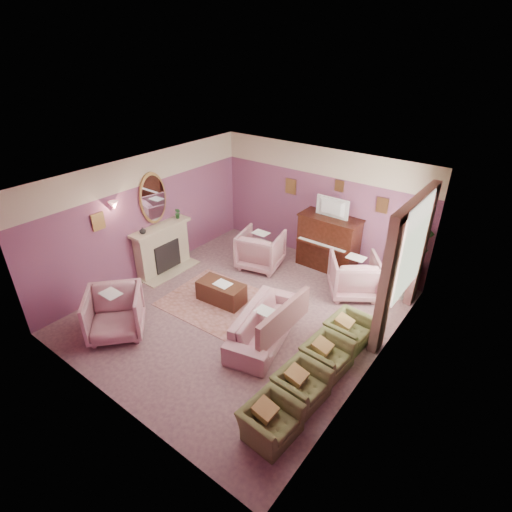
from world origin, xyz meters
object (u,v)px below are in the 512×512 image
Objects in this scene: floral_armchair_left at (261,248)px; olive_chair_b at (302,381)px; coffee_table at (221,292)px; sofa at (266,319)px; floral_armchair_right at (354,274)px; side_table at (399,280)px; olive_chair_c at (327,352)px; olive_chair_a at (271,417)px; floral_armchair_front at (114,311)px; television at (331,207)px; olive_chair_d at (349,327)px; piano at (328,243)px.

floral_armchair_left is 1.29× the size of olive_chair_b.
sofa is at bearing -14.33° from coffee_table.
coffee_table is 0.98× the size of floral_armchair_right.
side_table is at bearing 37.21° from floral_armchair_right.
side_table is (0.16, 2.95, 0.01)m from olive_chair_c.
side_table is (0.16, 4.59, 0.01)m from olive_chair_a.
floral_armchair_right is 1.29× the size of olive_chair_a.
olive_chair_b is (2.96, -2.91, -0.17)m from floral_armchair_left.
olive_chair_c is at bearing 24.02° from floral_armchair_front.
television is 1.02× the size of olive_chair_a.
floral_armchair_front is 4.34m from olive_chair_d.
floral_armchair_right is at bearing 74.20° from sofa.
floral_armchair_right is 2.44m from olive_chair_c.
side_table is at bearing 15.47° from floral_armchair_left.
floral_armchair_left reaches higher than side_table.
sofa is (0.35, -3.02, -0.24)m from piano.
sofa is at bearing 179.18° from olive_chair_c.
floral_armchair_right is at bearing 43.28° from coffee_table.
floral_armchair_right is 1.29× the size of olive_chair_b.
floral_armchair_left is 1.00× the size of floral_armchair_front.
coffee_table is 0.49× the size of sofa.
sofa is 2.62× the size of olive_chair_a.
television is 1.14× the size of side_table.
television is at bearing 178.83° from side_table.
piano is 1.78× the size of olive_chair_a.
sofa is 2.93× the size of side_table.
piano is 1.38× the size of floral_armchair_left.
television is at bearing 113.40° from olive_chair_b.
olive_chair_c is 2.95m from side_table.
coffee_table is at bearing -138.28° from side_table.
floral_armchair_front is 1.29× the size of olive_chair_d.
floral_armchair_left is 3.22m from olive_chair_d.
olive_chair_b is (2.72, -1.20, 0.11)m from coffee_table.
floral_armchair_left reaches higher than olive_chair_a.
sofa is 2.62× the size of olive_chair_b.
coffee_table is 1.27× the size of olive_chair_c.
floral_armchair_right is at bearing 6.35° from floral_armchair_left.
television is at bearing 109.59° from olive_chair_a.
floral_armchair_front is at bearing -167.72° from olive_chair_b.
olive_chair_b is (1.30, -0.84, -0.08)m from sofa.
olive_chair_c is at bearing -93.02° from side_table.
olive_chair_d reaches higher than coffee_table.
olive_chair_b is 1.00× the size of olive_chair_c.
floral_armchair_left is 2.33m from floral_armchair_right.
floral_armchair_right is (1.01, -0.69, -0.14)m from piano.
olive_chair_c is at bearing 90.00° from olive_chair_b.
side_table is at bearing 63.63° from sofa.
olive_chair_b is 3.77m from side_table.
coffee_table is 0.98× the size of floral_armchair_left.
olive_chair_b and olive_chair_d have the same top height.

